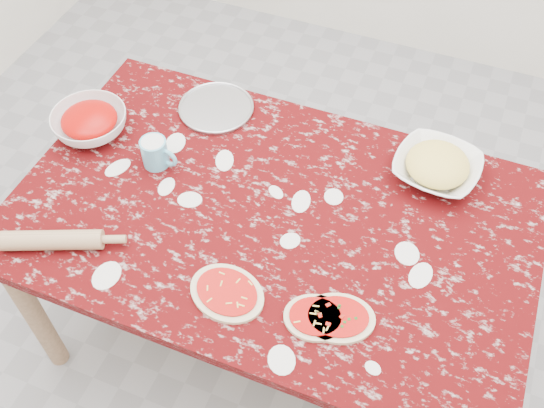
{
  "coord_description": "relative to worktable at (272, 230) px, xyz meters",
  "views": [
    {
      "loc": [
        0.44,
        -1.09,
        2.26
      ],
      "look_at": [
        0.0,
        0.0,
        0.8
      ],
      "focal_mm": 41.11,
      "sensor_mm": 36.0,
      "label": 1
    }
  ],
  "objects": [
    {
      "name": "sauce_bowl",
      "position": [
        -0.71,
        0.11,
        0.12
      ],
      "size": [
        0.33,
        0.33,
        0.08
      ],
      "primitive_type": "imported",
      "rotation": [
        0.0,
        0.0,
        -0.37
      ],
      "color": "white",
      "rests_on": "worktable"
    },
    {
      "name": "flour_mug",
      "position": [
        -0.43,
        0.06,
        0.13
      ],
      "size": [
        0.13,
        0.09,
        0.1
      ],
      "color": "#5DB2CF",
      "rests_on": "worktable"
    },
    {
      "name": "pizza_right",
      "position": [
        0.3,
        -0.27,
        0.09
      ],
      "size": [
        0.24,
        0.21,
        0.02
      ],
      "color": "beige",
      "rests_on": "worktable"
    },
    {
      "name": "worktable",
      "position": [
        0.0,
        0.0,
        0.0
      ],
      "size": [
        1.6,
        1.0,
        0.75
      ],
      "color": "#400506",
      "rests_on": "ground"
    },
    {
      "name": "pizza_mid",
      "position": [
        0.24,
        -0.29,
        0.09
      ],
      "size": [
        0.2,
        0.18,
        0.02
      ],
      "color": "beige",
      "rests_on": "worktable"
    },
    {
      "name": "rolling_pin",
      "position": [
        -0.55,
        -0.35,
        0.11
      ],
      "size": [
        0.29,
        0.17,
        0.06
      ],
      "primitive_type": "cylinder",
      "rotation": [
        0.0,
        1.57,
        0.4
      ],
      "color": "tan",
      "rests_on": "worktable"
    },
    {
      "name": "pizza_tray",
      "position": [
        -0.36,
        0.36,
        0.09
      ],
      "size": [
        0.32,
        0.32,
        0.01
      ],
      "primitive_type": "cylinder",
      "rotation": [
        0.0,
        0.0,
        -0.29
      ],
      "color": "#B2B2B7",
      "rests_on": "worktable"
    },
    {
      "name": "cheese_bowl",
      "position": [
        0.43,
        0.34,
        0.12
      ],
      "size": [
        0.3,
        0.3,
        0.07
      ],
      "primitive_type": "imported",
      "rotation": [
        0.0,
        0.0,
        -0.13
      ],
      "color": "white",
      "rests_on": "worktable"
    },
    {
      "name": "pizza_left",
      "position": [
        -0.01,
        -0.31,
        0.09
      ],
      "size": [
        0.25,
        0.22,
        0.02
      ],
      "color": "beige",
      "rests_on": "worktable"
    },
    {
      "name": "ground",
      "position": [
        0.0,
        0.0,
        -0.67
      ],
      "size": [
        4.0,
        4.0,
        0.0
      ],
      "primitive_type": "plane",
      "color": "gray"
    }
  ]
}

